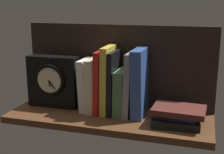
# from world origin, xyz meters

# --- Properties ---
(ground_plane) EXTENTS (0.78, 0.27, 0.03)m
(ground_plane) POSITION_xyz_m (0.00, 0.00, -0.01)
(ground_plane) COLOR #4C2D19
(back_panel) EXTENTS (0.78, 0.01, 0.33)m
(back_panel) POSITION_xyz_m (0.00, 0.13, 0.17)
(back_panel) COLOR black
(back_panel) RESTS_ON ground_plane
(book_white_catcher) EXTENTS (0.04, 0.12, 0.21)m
(book_white_catcher) POSITION_xyz_m (-0.11, 0.04, 0.10)
(book_white_catcher) COLOR silver
(book_white_catcher) RESTS_ON ground_plane
(book_cream_twain) EXTENTS (0.04, 0.14, 0.21)m
(book_cream_twain) POSITION_xyz_m (-0.07, 0.04, 0.10)
(book_cream_twain) COLOR beige
(book_cream_twain) RESTS_ON ground_plane
(book_red_requiem) EXTENTS (0.03, 0.16, 0.24)m
(book_red_requiem) POSITION_xyz_m (-0.04, 0.04, 0.12)
(book_red_requiem) COLOR red
(book_red_requiem) RESTS_ON ground_plane
(book_yellow_seinlanguage) EXTENTS (0.03, 0.14, 0.26)m
(book_yellow_seinlanguage) POSITION_xyz_m (-0.02, 0.04, 0.13)
(book_yellow_seinlanguage) COLOR gold
(book_yellow_seinlanguage) RESTS_ON ground_plane
(book_black_skeptic) EXTENTS (0.02, 0.14, 0.24)m
(book_black_skeptic) POSITION_xyz_m (0.01, 0.04, 0.12)
(book_black_skeptic) COLOR black
(book_black_skeptic) RESTS_ON ground_plane
(book_green_romantic) EXTENTS (0.04, 0.14, 0.17)m
(book_green_romantic) POSITION_xyz_m (0.04, 0.04, 0.09)
(book_green_romantic) COLOR #476B44
(book_green_romantic) RESTS_ON ground_plane
(book_gray_chess) EXTENTS (0.03, 0.14, 0.24)m
(book_gray_chess) POSITION_xyz_m (0.07, 0.04, 0.12)
(book_gray_chess) COLOR gray
(book_gray_chess) RESTS_ON ground_plane
(book_blue_modern) EXTENTS (0.05, 0.15, 0.26)m
(book_blue_modern) POSITION_xyz_m (0.11, 0.04, 0.13)
(book_blue_modern) COLOR #2D4C8E
(book_blue_modern) RESTS_ON ground_plane
(framed_clock) EXTENTS (0.21, 0.07, 0.21)m
(framed_clock) POSITION_xyz_m (-0.25, 0.04, 0.11)
(framed_clock) COLOR black
(framed_clock) RESTS_ON ground_plane
(book_stack_side) EXTENTS (0.19, 0.15, 0.07)m
(book_stack_side) POSITION_xyz_m (0.26, -0.01, 0.03)
(book_stack_side) COLOR black
(book_stack_side) RESTS_ON ground_plane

